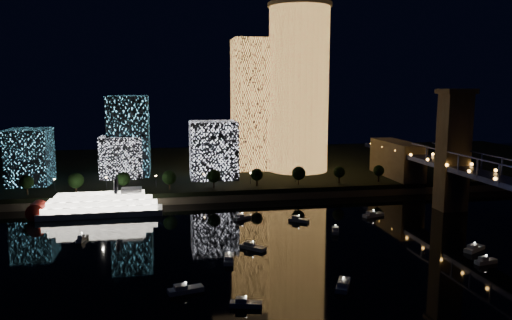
% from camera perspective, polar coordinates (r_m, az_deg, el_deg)
% --- Properties ---
extents(ground, '(520.00, 520.00, 0.00)m').
position_cam_1_polar(ground, '(153.34, 9.97, -11.19)').
color(ground, black).
rests_on(ground, ground).
extents(far_bank, '(420.00, 160.00, 5.00)m').
position_cam_1_polar(far_bank, '(303.46, -0.50, -0.72)').
color(far_bank, black).
rests_on(far_bank, ground).
extents(seawall, '(420.00, 6.00, 3.00)m').
position_cam_1_polar(seawall, '(228.56, 2.85, -4.07)').
color(seawall, '#6B5E4C').
rests_on(seawall, ground).
extents(tower_cylindrical, '(34.00, 34.00, 89.02)m').
position_cam_1_polar(tower_cylindrical, '(271.65, 4.91, 8.15)').
color(tower_cylindrical, '#FFAD51').
rests_on(tower_cylindrical, far_bank).
extents(tower_rectangular, '(22.42, 22.42, 71.35)m').
position_cam_1_polar(tower_rectangular, '(277.07, -0.30, 6.33)').
color(tower_rectangular, '#FFAD51').
rests_on(tower_rectangular, far_bank).
extents(midrise_blocks, '(107.72, 42.17, 41.07)m').
position_cam_1_polar(midrise_blocks, '(259.76, -14.09, 1.59)').
color(midrise_blocks, white).
rests_on(midrise_blocks, far_bank).
extents(riverboat, '(51.39, 11.31, 15.44)m').
position_cam_1_polar(riverboat, '(208.73, -17.89, -5.01)').
color(riverboat, silver).
rests_on(riverboat, ground).
extents(motorboats, '(128.89, 81.31, 2.78)m').
position_cam_1_polar(motorboats, '(159.91, 5.33, -9.94)').
color(motorboats, silver).
rests_on(motorboats, ground).
extents(esplanade_trees, '(165.54, 6.93, 8.96)m').
position_cam_1_polar(esplanade_trees, '(227.28, -6.58, -1.88)').
color(esplanade_trees, black).
rests_on(esplanade_trees, far_bank).
extents(street_lamps, '(132.70, 0.70, 5.65)m').
position_cam_1_polar(street_lamps, '(233.62, -5.97, -1.95)').
color(street_lamps, black).
rests_on(street_lamps, far_bank).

